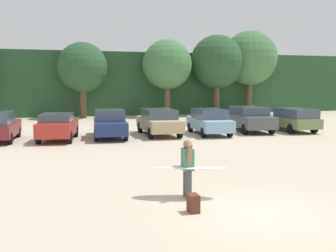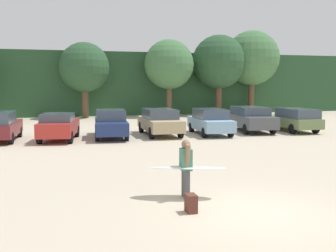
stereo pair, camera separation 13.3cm
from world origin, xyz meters
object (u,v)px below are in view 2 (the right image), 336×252
object	(u,v)px
parked_car_red	(59,126)
parked_car_dark_gray	(250,118)
person_adult	(186,165)
backpack_dropped	(191,203)
surfboard_white	(186,168)
parked_car_navy	(111,123)
parked_car_olive_green	(293,119)
parked_car_sky_blue	(210,121)
parked_car_tan	(160,121)

from	to	relation	value
parked_car_red	parked_car_dark_gray	distance (m)	12.04
person_adult	backpack_dropped	world-z (taller)	person_adult
surfboard_white	backpack_dropped	size ratio (longest dim) A/B	5.19
parked_car_dark_gray	parked_car_navy	bearing A→B (deg)	98.63
parked_car_red	parked_car_olive_green	distance (m)	14.73
parked_car_red	parked_car_sky_blue	xyz separation A→B (m)	(8.93, 0.08, 0.03)
parked_car_navy	parked_car_tan	world-z (taller)	parked_car_navy
parked_car_sky_blue	parked_car_olive_green	distance (m)	5.80
parked_car_dark_gray	surfboard_white	bearing A→B (deg)	152.39
parked_car_tan	parked_car_olive_green	distance (m)	8.85
parked_car_tan	surfboard_white	size ratio (longest dim) A/B	1.99
parked_car_red	parked_car_tan	world-z (taller)	parked_car_tan
parked_car_dark_gray	backpack_dropped	world-z (taller)	parked_car_dark_gray
parked_car_dark_gray	parked_car_olive_green	xyz separation A→B (m)	(2.71, -0.66, -0.06)
parked_car_sky_blue	surfboard_white	size ratio (longest dim) A/B	1.89
parked_car_navy	parked_car_olive_green	size ratio (longest dim) A/B	1.02
parked_car_red	parked_car_olive_green	size ratio (longest dim) A/B	0.87
parked_car_navy	parked_car_sky_blue	xyz separation A→B (m)	(6.03, -0.35, -0.00)
parked_car_red	parked_car_navy	bearing A→B (deg)	-71.07
parked_car_sky_blue	person_adult	xyz separation A→B (m)	(-5.72, -12.41, 0.09)
backpack_dropped	surfboard_white	bearing A→B (deg)	77.60
parked_car_olive_green	surfboard_white	bearing A→B (deg)	138.92
parked_car_red	person_adult	distance (m)	12.74
parked_car_sky_blue	parked_car_olive_green	xyz separation A→B (m)	(5.80, 0.07, -0.02)
parked_car_navy	surfboard_white	xyz separation A→B (m)	(0.30, -12.75, 0.01)
parked_car_dark_gray	surfboard_white	xyz separation A→B (m)	(-8.81, -13.12, -0.03)
parked_car_red	parked_car_dark_gray	size ratio (longest dim) A/B	0.87
parked_car_sky_blue	backpack_dropped	xyz separation A→B (m)	(-6.00, -13.67, -0.59)
parked_car_red	surfboard_white	size ratio (longest dim) A/B	1.79
parked_car_dark_gray	parked_car_olive_green	size ratio (longest dim) A/B	1.00
parked_car_navy	parked_car_sky_blue	distance (m)	6.04
surfboard_white	parked_car_tan	bearing A→B (deg)	-82.04
parked_car_red	backpack_dropped	size ratio (longest dim) A/B	9.31
parked_car_olive_green	person_adult	world-z (taller)	person_adult
backpack_dropped	parked_car_olive_green	bearing A→B (deg)	49.34
parked_car_red	parked_car_tan	xyz separation A→B (m)	(5.89, 0.60, 0.05)
parked_car_tan	parked_car_red	bearing A→B (deg)	97.02
parked_car_tan	backpack_dropped	bearing A→B (deg)	169.37
parked_car_tan	person_adult	size ratio (longest dim) A/B	2.89
parked_car_olive_green	parked_car_navy	bearing A→B (deg)	90.31
parked_car_dark_gray	parked_car_olive_green	bearing A→B (deg)	-97.37
parked_car_red	backpack_dropped	bearing A→B (deg)	-157.41
parked_car_sky_blue	backpack_dropped	distance (m)	14.95
parked_car_red	parked_car_tan	size ratio (longest dim) A/B	0.90
parked_car_navy	parked_car_red	bearing A→B (deg)	103.98
person_adult	parked_car_sky_blue	bearing A→B (deg)	-108.48
parked_car_navy	backpack_dropped	bearing A→B (deg)	-174.40
parked_car_tan	person_adult	bearing A→B (deg)	169.46
parked_car_red	parked_car_navy	xyz separation A→B (m)	(2.90, 0.43, 0.03)
parked_car_sky_blue	backpack_dropped	bearing A→B (deg)	160.25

